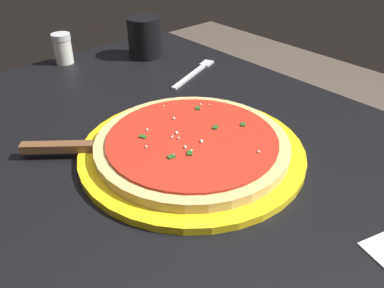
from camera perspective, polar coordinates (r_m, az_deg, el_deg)
The scene contains 7 objects.
restaurant_table at distance 0.75m, azimuth -1.23°, elevation -10.35°, with size 1.11×0.79×0.77m.
serving_plate at distance 0.65m, azimuth -0.00°, elevation -1.02°, with size 0.37×0.37×0.01m, color yellow.
pizza at distance 0.65m, azimuth -0.00°, elevation 0.14°, with size 0.32×0.32×0.02m.
pizza_server at distance 0.67m, azimuth -14.89°, elevation -0.50°, with size 0.17×0.20×0.01m.
cup_tall_drink at distance 1.06m, azimuth -6.82°, elevation 14.99°, with size 0.08×0.08×0.10m, color black.
fork at distance 0.96m, azimuth 0.48°, elevation 10.30°, with size 0.08×0.18×0.00m.
parmesan_shaker at distance 1.06m, azimuth -18.07°, elevation 12.93°, with size 0.05×0.05×0.07m.
Camera 1 is at (-0.42, 0.35, 1.14)m, focal length 37.14 mm.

